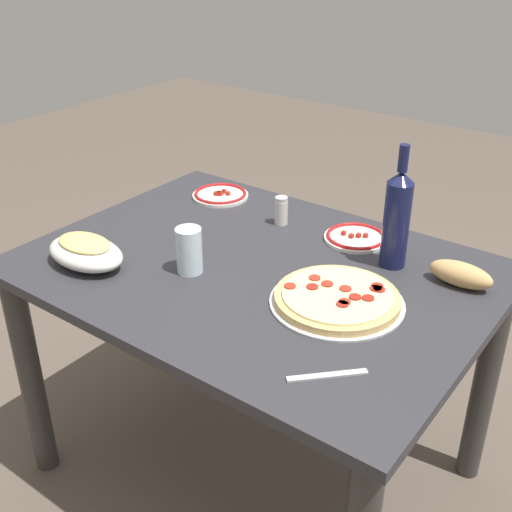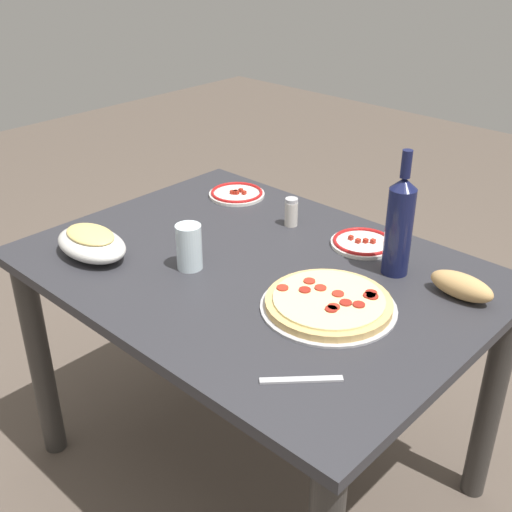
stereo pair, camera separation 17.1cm
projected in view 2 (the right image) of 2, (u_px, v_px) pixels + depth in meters
ground_plane at (256, 467)px, 2.08m from camera, size 8.00×8.00×0.00m
dining_table at (256, 305)px, 1.79m from camera, size 1.22×0.90×0.74m
pepperoni_pizza at (329, 303)px, 1.53m from camera, size 0.33×0.33×0.03m
baked_pasta_dish at (91, 242)px, 1.76m from camera, size 0.24×0.15×0.08m
wine_bottle at (399, 225)px, 1.63m from camera, size 0.07×0.07×0.34m
water_glass at (189, 247)px, 1.69m from camera, size 0.07×0.07×0.12m
side_plate_near at (237, 193)px, 2.15m from camera, size 0.19×0.19×0.02m
side_plate_far at (363, 243)px, 1.83m from camera, size 0.18×0.18×0.02m
bread_loaf at (461, 286)px, 1.57m from camera, size 0.16×0.07×0.06m
spice_shaker at (291, 212)px, 1.93m from camera, size 0.04×0.04×0.09m
fork_left at (301, 380)px, 1.30m from camera, size 0.13×0.13×0.00m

